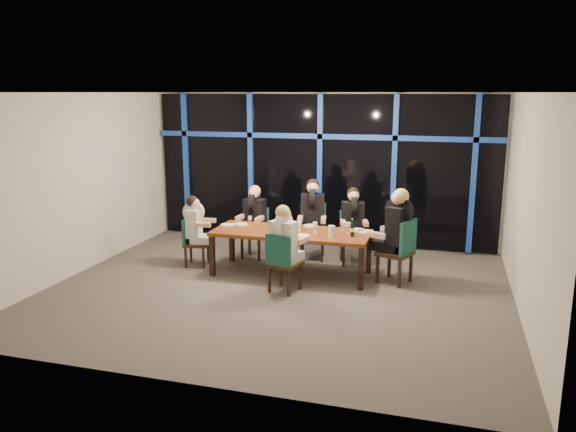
{
  "coord_description": "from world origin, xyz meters",
  "views": [
    {
      "loc": [
        2.44,
        -7.89,
        3.0
      ],
      "look_at": [
        0.0,
        0.6,
        1.05
      ],
      "focal_mm": 35.0,
      "sensor_mm": 36.0,
      "label": 1
    }
  ],
  "objects_px": {
    "diner_far_right": "(353,215)",
    "diner_near_mid": "(285,235)",
    "diner_end_left": "(196,220)",
    "chair_end_left": "(192,239)",
    "dining_table": "(291,235)",
    "chair_far_right": "(352,234)",
    "chair_end_right": "(400,248)",
    "chair_far_left": "(256,230)",
    "diner_end_right": "(396,222)",
    "chair_far_mid": "(313,228)",
    "wine_bottle": "(352,229)",
    "diner_far_mid": "(313,208)",
    "water_pitcher": "(332,231)",
    "chair_near_mid": "(282,260)",
    "diner_far_left": "(254,211)"
  },
  "relations": [
    {
      "from": "diner_far_right",
      "to": "diner_far_left",
      "type": "bearing_deg",
      "value": 167.9
    },
    {
      "from": "chair_end_left",
      "to": "diner_far_right",
      "type": "distance_m",
      "value": 2.87
    },
    {
      "from": "dining_table",
      "to": "chair_end_left",
      "type": "bearing_deg",
      "value": 179.66
    },
    {
      "from": "chair_far_mid",
      "to": "diner_end_left",
      "type": "height_order",
      "value": "diner_end_left"
    },
    {
      "from": "chair_far_right",
      "to": "chair_end_right",
      "type": "xyz_separation_m",
      "value": [
        0.93,
        -0.94,
        0.07
      ]
    },
    {
      "from": "diner_far_left",
      "to": "diner_near_mid",
      "type": "distance_m",
      "value": 1.89
    },
    {
      "from": "chair_near_mid",
      "to": "diner_end_left",
      "type": "relative_size",
      "value": 1.12
    },
    {
      "from": "chair_far_left",
      "to": "diner_end_left",
      "type": "relative_size",
      "value": 1.1
    },
    {
      "from": "diner_end_left",
      "to": "wine_bottle",
      "type": "xyz_separation_m",
      "value": [
        2.77,
        -0.08,
        0.04
      ]
    },
    {
      "from": "chair_end_right",
      "to": "chair_near_mid",
      "type": "distance_m",
      "value": 1.92
    },
    {
      "from": "chair_end_right",
      "to": "chair_far_mid",
      "type": "bearing_deg",
      "value": -99.24
    },
    {
      "from": "chair_far_mid",
      "to": "water_pitcher",
      "type": "relative_size",
      "value": 5.46
    },
    {
      "from": "diner_end_left",
      "to": "water_pitcher",
      "type": "distance_m",
      "value": 2.47
    },
    {
      "from": "diner_far_mid",
      "to": "water_pitcher",
      "type": "distance_m",
      "value": 1.33
    },
    {
      "from": "diner_far_right",
      "to": "chair_end_left",
      "type": "bearing_deg",
      "value": -178.07
    },
    {
      "from": "chair_end_left",
      "to": "dining_table",
      "type": "bearing_deg",
      "value": -99.3
    },
    {
      "from": "chair_end_right",
      "to": "diner_far_right",
      "type": "bearing_deg",
      "value": -111.23
    },
    {
      "from": "chair_far_mid",
      "to": "diner_far_left",
      "type": "xyz_separation_m",
      "value": [
        -1.03,
        -0.3,
        0.32
      ]
    },
    {
      "from": "diner_far_mid",
      "to": "water_pitcher",
      "type": "bearing_deg",
      "value": -73.35
    },
    {
      "from": "chair_end_left",
      "to": "diner_near_mid",
      "type": "relative_size",
      "value": 0.94
    },
    {
      "from": "dining_table",
      "to": "diner_near_mid",
      "type": "xyz_separation_m",
      "value": [
        0.12,
        -0.81,
        0.21
      ]
    },
    {
      "from": "diner_far_right",
      "to": "diner_end_left",
      "type": "relative_size",
      "value": 1.09
    },
    {
      "from": "water_pitcher",
      "to": "diner_far_right",
      "type": "bearing_deg",
      "value": 94.74
    },
    {
      "from": "diner_far_left",
      "to": "water_pitcher",
      "type": "height_order",
      "value": "diner_far_left"
    },
    {
      "from": "diner_end_right",
      "to": "diner_end_left",
      "type": "bearing_deg",
      "value": -66.78
    },
    {
      "from": "diner_far_mid",
      "to": "diner_end_left",
      "type": "bearing_deg",
      "value": -162.7
    },
    {
      "from": "chair_far_right",
      "to": "diner_far_mid",
      "type": "height_order",
      "value": "diner_far_mid"
    },
    {
      "from": "dining_table",
      "to": "diner_far_right",
      "type": "distance_m",
      "value": 1.28
    },
    {
      "from": "diner_end_left",
      "to": "diner_end_right",
      "type": "relative_size",
      "value": 0.81
    },
    {
      "from": "chair_end_right",
      "to": "chair_far_right",
      "type": "bearing_deg",
      "value": -112.94
    },
    {
      "from": "chair_far_left",
      "to": "diner_far_right",
      "type": "xyz_separation_m",
      "value": [
        1.8,
        0.06,
        0.38
      ]
    },
    {
      "from": "diner_far_right",
      "to": "diner_near_mid",
      "type": "bearing_deg",
      "value": -130.25
    },
    {
      "from": "chair_far_left",
      "to": "diner_end_right",
      "type": "height_order",
      "value": "diner_end_right"
    },
    {
      "from": "chair_end_left",
      "to": "diner_far_mid",
      "type": "relative_size",
      "value": 0.87
    },
    {
      "from": "chair_far_left",
      "to": "chair_far_right",
      "type": "xyz_separation_m",
      "value": [
        1.78,
        0.14,
        0.01
      ]
    },
    {
      "from": "diner_far_mid",
      "to": "chair_far_mid",
      "type": "bearing_deg",
      "value": 90.0
    },
    {
      "from": "chair_far_left",
      "to": "chair_end_left",
      "type": "xyz_separation_m",
      "value": [
        -0.89,
        -0.83,
        -0.04
      ]
    },
    {
      "from": "chair_far_left",
      "to": "chair_far_mid",
      "type": "height_order",
      "value": "chair_far_mid"
    },
    {
      "from": "wine_bottle",
      "to": "water_pitcher",
      "type": "bearing_deg",
      "value": -156.38
    },
    {
      "from": "dining_table",
      "to": "wine_bottle",
      "type": "distance_m",
      "value": 1.05
    },
    {
      "from": "chair_far_mid",
      "to": "wine_bottle",
      "type": "xyz_separation_m",
      "value": [
        0.92,
        -1.13,
        0.3
      ]
    },
    {
      "from": "chair_far_right",
      "to": "chair_end_right",
      "type": "height_order",
      "value": "chair_end_right"
    },
    {
      "from": "water_pitcher",
      "to": "wine_bottle",
      "type": "bearing_deg",
      "value": 36.54
    },
    {
      "from": "diner_end_left",
      "to": "chair_end_left",
      "type": "bearing_deg",
      "value": 90.0
    },
    {
      "from": "chair_far_left",
      "to": "chair_near_mid",
      "type": "bearing_deg",
      "value": -55.38
    },
    {
      "from": "diner_far_left",
      "to": "wine_bottle",
      "type": "distance_m",
      "value": 2.12
    },
    {
      "from": "chair_far_mid",
      "to": "diner_far_left",
      "type": "relative_size",
      "value": 1.13
    },
    {
      "from": "dining_table",
      "to": "chair_far_mid",
      "type": "distance_m",
      "value": 1.08
    },
    {
      "from": "chair_end_left",
      "to": "diner_end_left",
      "type": "height_order",
      "value": "diner_end_left"
    },
    {
      "from": "chair_end_right",
      "to": "diner_near_mid",
      "type": "xyz_separation_m",
      "value": [
        -1.67,
        -0.85,
        0.3
      ]
    }
  ]
}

